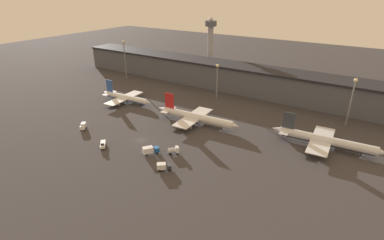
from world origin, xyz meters
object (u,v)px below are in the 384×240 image
control_tower (210,40)px  service_vehicle_2 (83,126)px  service_vehicle_0 (164,166)px  service_vehicle_3 (173,150)px  service_vehicle_1 (150,150)px  airplane_0 (126,98)px  airplane_1 (196,117)px  airplane_2 (325,140)px  service_vehicle_4 (103,144)px

control_tower → service_vehicle_2: bearing=-87.9°
service_vehicle_0 → service_vehicle_3: 12.18m
service_vehicle_1 → service_vehicle_2: 41.83m
airplane_0 → airplane_1: (50.36, -2.41, 0.42)m
airplane_0 → airplane_2: bearing=0.1°
airplane_1 → service_vehicle_1: airplane_1 is taller
service_vehicle_2 → control_tower: control_tower is taller
airplane_0 → service_vehicle_2: 38.44m
airplane_2 → control_tower: 136.36m
airplane_2 → service_vehicle_2: airplane_2 is taller
service_vehicle_0 → service_vehicle_2: bearing=134.9°
service_vehicle_3 → airplane_2: bearing=-6.8°
service_vehicle_1 → control_tower: control_tower is taller
airplane_0 → service_vehicle_0: 76.44m
airplane_0 → service_vehicle_4: size_ratio=6.00×
airplane_0 → airplane_2: (108.98, 6.75, 0.43)m
airplane_0 → service_vehicle_4: 53.42m
airplane_0 → service_vehicle_2: bearing=-80.1°
service_vehicle_0 → service_vehicle_3: (-3.88, 11.54, 0.07)m
airplane_0 → airplane_2: size_ratio=0.78×
service_vehicle_2 → service_vehicle_4: size_ratio=0.84×
airplane_2 → service_vehicle_1: size_ratio=6.70×
airplane_1 → service_vehicle_1: bearing=-92.8°
airplane_1 → service_vehicle_2: size_ratio=9.02×
airplane_2 → service_vehicle_2: size_ratio=9.12×
service_vehicle_0 → service_vehicle_1: (-11.78, 6.33, 0.23)m
airplane_2 → service_vehicle_0: airplane_2 is taller
airplane_1 → service_vehicle_1: size_ratio=6.62×
service_vehicle_0 → service_vehicle_4: bearing=142.3°
airplane_2 → control_tower: (-104.81, 84.75, 20.62)m
service_vehicle_2 → service_vehicle_3: bearing=58.2°
service_vehicle_4 → service_vehicle_2: bearing=-152.6°
service_vehicle_3 → control_tower: (-54.46, 123.94, 22.28)m
service_vehicle_1 → service_vehicle_3: bearing=-21.0°
service_vehicle_1 → control_tower: 139.06m
airplane_1 → control_tower: control_tower is taller
service_vehicle_0 → service_vehicle_2: 54.02m
airplane_1 → service_vehicle_4: 46.53m
airplane_1 → service_vehicle_0: bearing=-77.1°
service_vehicle_2 → airplane_1: bearing=92.7°
airplane_0 → airplane_1: airplane_1 is taller
airplane_1 → airplane_2: size_ratio=0.99×
airplane_0 → service_vehicle_4: bearing=-59.3°
service_vehicle_2 → service_vehicle_4: 22.15m
service_vehicle_0 → service_vehicle_1: service_vehicle_1 is taller
service_vehicle_1 → service_vehicle_4: service_vehicle_1 is taller
service_vehicle_1 → airplane_0: bearing=88.9°
airplane_2 → service_vehicle_4: (-79.00, -50.94, -2.16)m
service_vehicle_4 → service_vehicle_3: bearing=67.6°
airplane_2 → service_vehicle_0: size_ratio=8.22×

